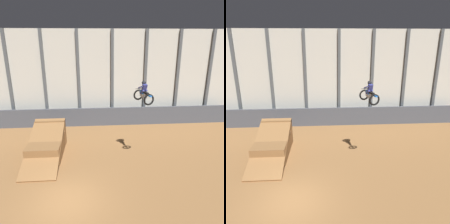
# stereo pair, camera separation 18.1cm
# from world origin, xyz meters

# --- Properties ---
(ground_plane) EXTENTS (60.00, 60.00, 0.00)m
(ground_plane) POSITION_xyz_m (0.00, 0.00, 0.00)
(ground_plane) COLOR olive
(arena_back_wall) EXTENTS (32.00, 0.40, 9.46)m
(arena_back_wall) POSITION_xyz_m (-0.00, 12.23, 4.73)
(arena_back_wall) COLOR beige
(arena_back_wall) RESTS_ON ground_plane
(lower_barrier) EXTENTS (31.36, 0.20, 1.89)m
(lower_barrier) POSITION_xyz_m (0.00, 11.15, 0.94)
(lower_barrier) COLOR #474C56
(lower_barrier) RESTS_ON ground_plane
(dirt_ramp) EXTENTS (2.44, 5.66, 2.29)m
(dirt_ramp) POSITION_xyz_m (-2.16, 5.69, 0.76)
(dirt_ramp) COLOR brown
(dirt_ramp) RESTS_ON ground_plane
(rider_bike_solo) EXTENTS (1.12, 1.79, 1.44)m
(rider_bike_solo) POSITION_xyz_m (4.76, 3.63, 5.11)
(rider_bike_solo) COLOR black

